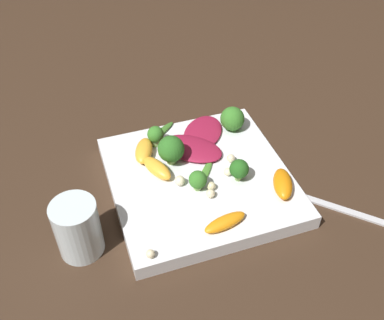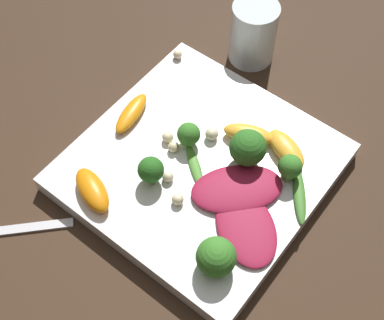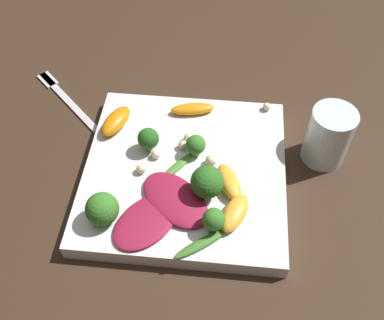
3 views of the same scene
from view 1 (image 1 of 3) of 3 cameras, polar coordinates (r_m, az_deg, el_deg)
The scene contains 23 objects.
ground_plane at distance 0.74m, azimuth 0.93°, elevation -3.31°, with size 2.40×2.40×0.00m, color #382619.
plate at distance 0.73m, azimuth 0.94°, elevation -2.61°, with size 0.28×0.28×0.03m.
drinking_glass at distance 0.65m, azimuth -14.33°, elevation -8.43°, with size 0.06×0.06×0.09m.
fork at distance 0.74m, azimuth 21.88°, elevation -6.90°, with size 0.14×0.14×0.01m.
radicchio_leaf_0 at distance 0.76m, azimuth -0.05°, elevation 1.48°, with size 0.12×0.12×0.01m.
radicchio_leaf_1 at distance 0.80m, azimuth 1.37°, elevation 3.52°, with size 0.12×0.11×0.01m.
orange_segment_0 at distance 0.75m, azimuth -6.13°, elevation 1.19°, with size 0.07×0.05×0.02m.
orange_segment_1 at distance 0.72m, azimuth -4.45°, elevation -1.05°, with size 0.07×0.05×0.02m.
orange_segment_2 at distance 0.71m, azimuth 11.45°, elevation -2.96°, with size 0.07×0.05×0.02m.
orange_segment_3 at distance 0.65m, azimuth 3.84°, elevation -7.99°, with size 0.04×0.07×0.01m.
broccoli_floret_0 at distance 0.69m, azimuth 0.74°, elevation -2.57°, with size 0.03×0.03×0.03m.
broccoli_floret_1 at distance 0.70m, azimuth 6.01°, elevation -1.18°, with size 0.03×0.03×0.04m.
broccoli_floret_2 at distance 0.73m, azimuth -2.68°, elevation 1.37°, with size 0.04×0.04×0.05m.
broccoli_floret_3 at distance 0.77m, azimuth -4.64°, elevation 3.16°, with size 0.03×0.03×0.04m.
broccoli_floret_4 at distance 0.80m, azimuth 5.14°, elevation 5.22°, with size 0.04×0.04×0.04m.
arugula_sprig_0 at distance 0.72m, azimuth 1.78°, elevation -1.66°, with size 0.06×0.05×0.01m.
arugula_sprig_1 at distance 0.80m, azimuth -4.13°, elevation 3.44°, with size 0.06×0.07×0.01m.
macadamia_nut_0 at distance 0.72m, azimuth 4.58°, elevation -1.51°, with size 0.01×0.01×0.01m.
macadamia_nut_1 at distance 0.62m, azimuth -5.30°, elevation -11.79°, with size 0.01×0.01×0.01m.
macadamia_nut_2 at distance 0.69m, azimuth 2.72°, elevation -4.19°, with size 0.01×0.01×0.01m.
macadamia_nut_3 at distance 0.70m, azimuth -1.56°, elevation -2.64°, with size 0.02×0.02×0.02m.
macadamia_nut_4 at distance 0.74m, azimuth 4.95°, elevation 0.22°, with size 0.01×0.01×0.01m.
macadamia_nut_5 at distance 0.70m, azimuth 2.47°, elevation -3.33°, with size 0.01×0.01×0.01m.
Camera 1 is at (-0.48, 0.18, 0.54)m, focal length 42.00 mm.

